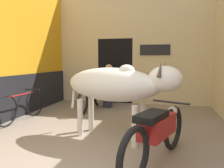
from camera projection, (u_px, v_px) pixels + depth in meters
The scene contains 8 objects.
wall_left_shopfront at pixel (6, 43), 5.16m from camera, with size 0.25×5.37×3.82m.
wall_back_with_doorway at pixel (127, 55), 7.47m from camera, with size 5.01×0.93×3.82m.
cow at pixel (116, 85), 3.90m from camera, with size 2.25×1.14×1.43m.
motorcycle_near at pixel (157, 132), 2.98m from camera, with size 0.86×1.89×0.81m.
motorcycle_far at pixel (91, 95), 6.34m from camera, with size 0.58×1.88×0.78m.
bicycle at pixel (22, 106), 5.19m from camera, with size 0.44×1.72×0.71m.
shopkeeper_seated at pixel (109, 84), 6.72m from camera, with size 0.36×0.34×1.32m.
plastic_stool at pixel (99, 98), 7.01m from camera, with size 0.36×0.36×0.46m.
Camera 1 is at (1.08, -1.82, 1.43)m, focal length 35.00 mm.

